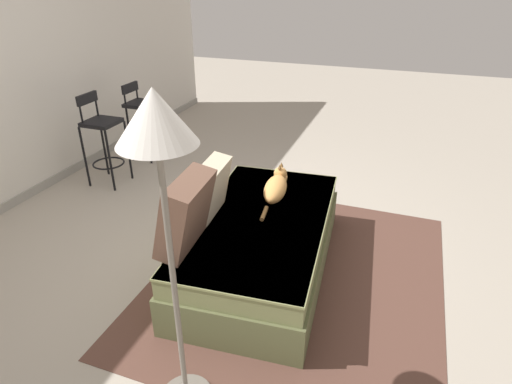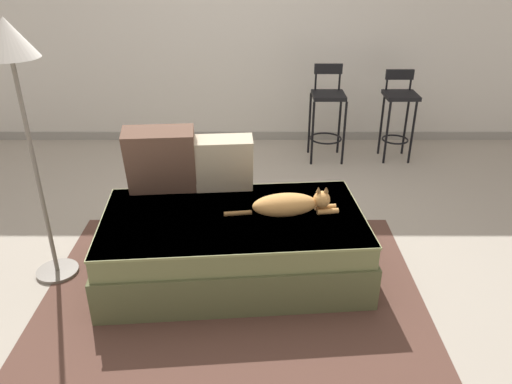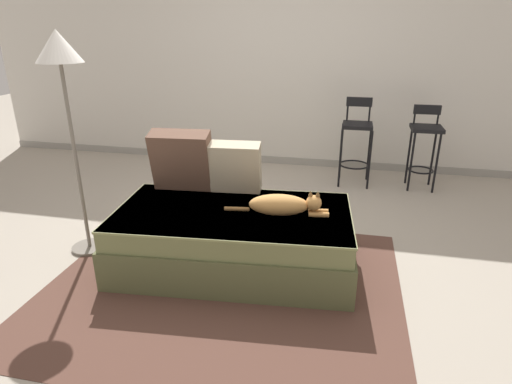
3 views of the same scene
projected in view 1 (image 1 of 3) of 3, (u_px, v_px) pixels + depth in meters
name	position (u px, v px, depth m)	size (l,w,h in m)	color
ground_plane	(215.00, 257.00, 3.43)	(16.00, 16.00, 0.00)	#A89E8E
wall_baseboard_trim	(5.00, 206.00, 4.08)	(8.00, 0.02, 0.09)	gray
area_rug	(299.00, 276.00, 3.22)	(2.42, 2.04, 0.01)	brown
couch	(262.00, 243.00, 3.20)	(1.79, 1.08, 0.45)	brown
throw_pillow_corner	(186.00, 213.00, 2.67)	(0.49, 0.31, 0.50)	brown
throw_pillow_middle	(210.00, 189.00, 3.06)	(0.41, 0.25, 0.42)	beige
cat	(276.00, 187.00, 3.37)	(0.75, 0.23, 0.19)	tan
bar_stool_near_window	(103.00, 135.00, 4.41)	(0.34, 0.34, 0.96)	black
bar_stool_by_doorway	(142.00, 114.00, 5.00)	(0.32, 0.32, 0.90)	black
floor_lamp	(159.00, 155.00, 1.64)	(0.32, 0.32, 1.68)	slate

